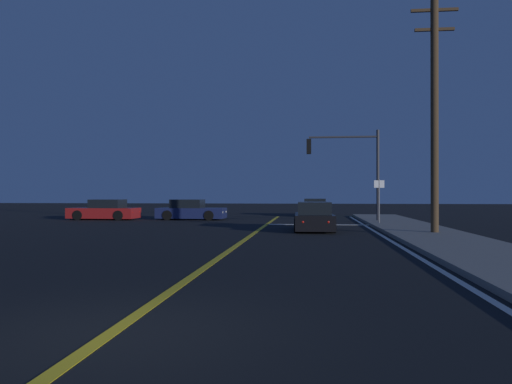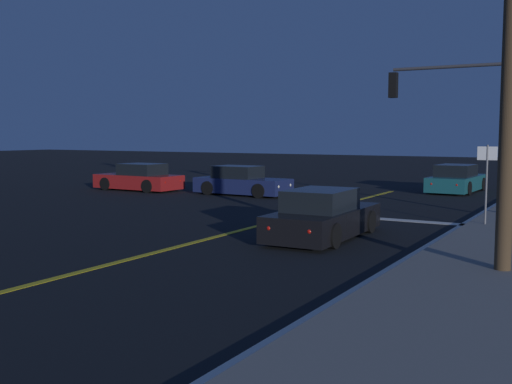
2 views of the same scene
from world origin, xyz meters
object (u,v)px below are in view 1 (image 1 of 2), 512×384
at_px(car_parked_curb_red, 105,211).
at_px(car_distant_tail_black, 314,218).
at_px(street_sign_corner, 379,195).
at_px(utility_pole_right, 435,111).
at_px(car_lead_oncoming_teal, 315,208).
at_px(car_following_oncoming_navy, 190,211).
at_px(traffic_signal_near_right, 351,160).

relative_size(car_parked_curb_red, car_distant_tail_black, 1.01).
xyz_separation_m(car_parked_curb_red, street_sign_corner, (17.27, -4.46, 1.09)).
relative_size(utility_pole_right, street_sign_corner, 3.96).
distance_m(car_parked_curb_red, car_lead_oncoming_teal, 15.66).
bearing_deg(street_sign_corner, car_parked_curb_red, 165.51).
bearing_deg(car_lead_oncoming_teal, street_sign_corner, -71.74).
bearing_deg(utility_pole_right, car_parked_curb_red, 150.11).
height_order(car_distant_tail_black, car_following_oncoming_navy, same).
distance_m(car_distant_tail_black, street_sign_corner, 5.35).
distance_m(car_following_oncoming_navy, street_sign_corner, 12.69).
height_order(car_distant_tail_black, car_lead_oncoming_teal, same).
xyz_separation_m(car_following_oncoming_navy, traffic_signal_near_right, (10.32, -2.23, 3.13)).
distance_m(car_parked_curb_red, car_distant_tail_black, 16.09).
bearing_deg(traffic_signal_near_right, car_parked_curb_red, -5.93).
xyz_separation_m(car_distant_tail_black, utility_pole_right, (4.91, -2.38, 4.55)).
bearing_deg(car_parked_curb_red, car_lead_oncoming_teal, -61.59).
relative_size(car_distant_tail_black, traffic_signal_near_right, 0.82).
relative_size(car_distant_tail_black, car_lead_oncoming_teal, 0.96).
height_order(car_distant_tail_black, street_sign_corner, street_sign_corner).
relative_size(car_following_oncoming_navy, traffic_signal_near_right, 0.83).
relative_size(car_distant_tail_black, car_following_oncoming_navy, 1.00).
distance_m(car_parked_curb_red, street_sign_corner, 17.87).
distance_m(car_parked_curb_red, traffic_signal_near_right, 16.37).
bearing_deg(car_lead_oncoming_teal, traffic_signal_near_right, -74.69).
height_order(car_lead_oncoming_teal, traffic_signal_near_right, traffic_signal_near_right).
height_order(car_following_oncoming_navy, traffic_signal_near_right, traffic_signal_near_right).
bearing_deg(car_lead_oncoming_teal, car_parked_curb_red, -150.76).
relative_size(car_parked_curb_red, utility_pole_right, 0.46).
xyz_separation_m(car_following_oncoming_navy, car_lead_oncoming_teal, (8.30, 6.52, 0.00)).
bearing_deg(utility_pole_right, car_following_oncoming_navy, 138.99).
bearing_deg(car_parked_curb_red, street_sign_corner, -103.00).
height_order(car_lead_oncoming_teal, street_sign_corner, street_sign_corner).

